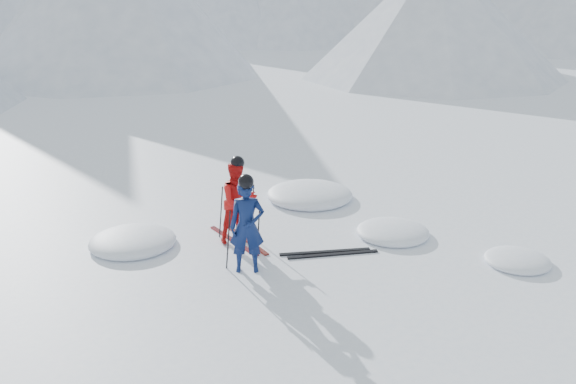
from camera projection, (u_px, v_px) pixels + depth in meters
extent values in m
plane|color=white|center=(377.00, 248.00, 11.44)|extent=(160.00, 160.00, 0.00)
cone|color=#B2BCD1|center=(434.00, 15.00, 31.76)|extent=(14.00, 14.00, 6.50)
imported|color=#0C1B4A|center=(247.00, 226.00, 10.29)|extent=(0.67, 0.52, 1.63)
imported|color=red|center=(239.00, 202.00, 11.52)|extent=(0.91, 0.80, 1.58)
cylinder|color=black|center=(228.00, 240.00, 10.43)|extent=(0.11, 0.08, 1.08)
cylinder|color=black|center=(258.00, 234.00, 10.67)|extent=(0.11, 0.07, 1.08)
cylinder|color=black|center=(221.00, 212.00, 11.75)|extent=(0.11, 0.09, 1.05)
cylinder|color=black|center=(252.00, 211.00, 11.82)|extent=(0.11, 0.08, 1.05)
cube|color=black|center=(233.00, 240.00, 11.74)|extent=(0.64, 1.64, 0.03)
cube|color=black|center=(246.00, 239.00, 11.80)|extent=(0.53, 1.67, 0.03)
cube|color=black|center=(325.00, 252.00, 11.24)|extent=(1.70, 0.31, 0.03)
cube|color=black|center=(333.00, 254.00, 11.13)|extent=(1.70, 0.25, 0.03)
ellipsoid|color=white|center=(133.00, 245.00, 11.56)|extent=(1.64, 1.64, 0.36)
ellipsoid|color=white|center=(393.00, 235.00, 12.03)|extent=(1.44, 1.44, 0.32)
ellipsoid|color=white|center=(309.00, 199.00, 14.10)|extent=(1.98, 1.98, 0.44)
ellipsoid|color=white|center=(517.00, 263.00, 10.81)|extent=(1.15, 1.15, 0.25)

